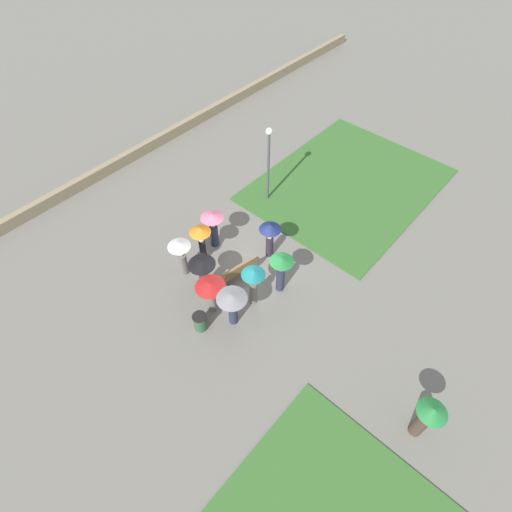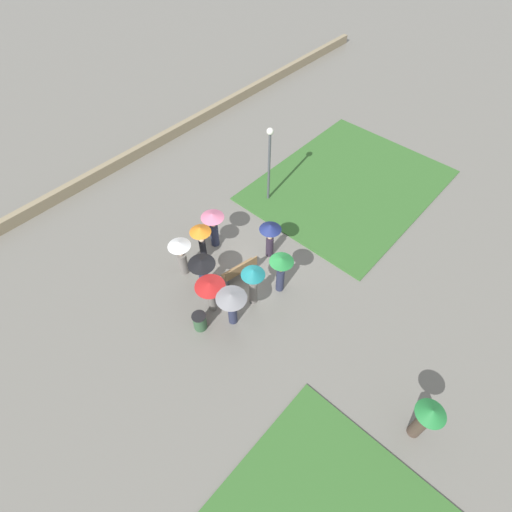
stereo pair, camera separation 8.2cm
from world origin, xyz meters
The scene contains 16 objects.
ground_plane centered at (0.00, 0.00, 0.00)m, with size 90.00×90.00×0.00m, color slate.
lawn_patch_near centered at (-7.89, -0.07, 0.03)m, with size 9.84×7.66×0.06m.
parapet_wall centered at (0.00, -10.19, 0.30)m, with size 45.00×0.35×0.60m.
park_bench centered at (0.22, -0.15, 0.46)m, with size 1.64×0.72×0.90m.
lamp_post centered at (-4.28, -2.50, 2.62)m, with size 0.32×0.32×4.02m.
trash_bin centered at (3.01, 0.39, 0.40)m, with size 0.55×0.55×0.79m.
crowd_person_grey centered at (1.97, 1.13, 1.34)m, with size 1.16×1.16×1.80m.
crowd_person_red centered at (2.10, 0.15, 1.38)m, with size 1.16×1.16×1.74m.
crowd_person_navy centered at (-1.55, -0.05, 1.32)m, with size 0.93×0.93×1.86m.
crowd_person_pink centered at (-0.37, -2.28, 1.26)m, with size 1.01×1.01×1.89m.
crowd_person_green centered at (-0.42, 1.48, 1.34)m, with size 0.96×0.96×1.97m.
crowd_person_teal centered at (0.75, 1.08, 1.42)m, with size 0.92×0.92×2.01m.
crowd_person_white centered at (1.62, -2.12, 1.21)m, with size 0.94×0.94×1.87m.
crowd_person_orange centered at (0.54, -2.05, 1.42)m, with size 0.90×0.90×1.93m.
crowd_person_black centered at (1.61, -0.84, 1.26)m, with size 1.09×1.09×1.78m.
lone_walker_far_path centered at (1.03, 8.34, 1.25)m, with size 0.92×0.92×1.98m.
Camera 1 is at (7.40, 7.13, 13.59)m, focal length 28.00 mm.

